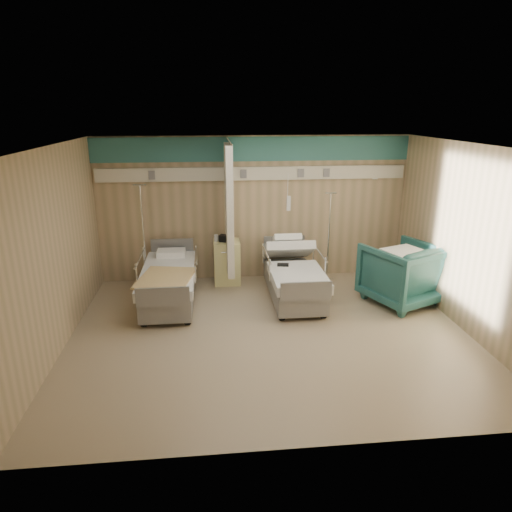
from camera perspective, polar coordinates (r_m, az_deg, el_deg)
The scene contains 13 objects.
ground at distance 7.08m, azimuth 1.70°, elevation -9.59°, with size 6.00×5.00×0.00m, color gray.
room_walls at distance 6.68m, azimuth 1.30°, elevation 5.75°, with size 6.04×5.04×2.82m.
bed_right at distance 8.21m, azimuth 4.69°, elevation -3.22°, with size 1.00×2.16×0.63m, color white, non-canonical shape.
bed_left at distance 8.12m, azimuth -10.80°, elevation -3.75°, with size 1.00×2.16×0.63m, color white, non-canonical shape.
bedside_cabinet at distance 8.90m, azimuth -3.65°, elevation -0.75°, with size 0.50×0.48×0.85m, color #E3DC8E.
visitor_armchair at distance 8.34m, azimuth 17.80°, elevation -2.12°, with size 1.14×1.17×1.07m, color #215350.
waffle_blanket at distance 8.18m, azimuth 18.20°, elevation 1.66°, with size 0.64×0.57×0.07m, color white.
iv_stand_right at distance 9.04m, azimuth 8.90°, elevation -1.02°, with size 0.32×0.32×1.78m.
iv_stand_left at distance 8.82m, azimuth -13.58°, elevation -1.52°, with size 0.36×0.36×1.99m.
call_remote at distance 8.04m, azimuth 3.39°, elevation -1.10°, with size 0.20×0.09×0.04m, color black.
tan_blanket at distance 7.57m, azimuth -11.24°, elevation -2.70°, with size 0.81×1.02×0.04m, color tan.
toiletry_bag at distance 8.72m, azimuth -3.80°, elevation 2.22°, with size 0.24×0.15×0.13m, color black.
white_cup at distance 8.77m, azimuth -4.99°, elevation 2.26°, with size 0.09×0.09×0.12m, color white.
Camera 1 is at (-0.85, -6.22, 3.28)m, focal length 32.00 mm.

